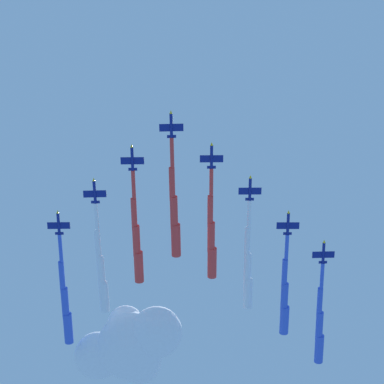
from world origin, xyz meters
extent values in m
cylinder|color=navy|center=(-3.52, 26.14, 207.60)|extent=(4.50, 8.74, 1.13)
cone|color=yellow|center=(-5.47, 30.80, 207.60)|extent=(1.49, 1.61, 1.07)
cylinder|color=black|center=(-1.70, 21.76, 207.60)|extent=(1.01, 0.88, 0.84)
ellipsoid|color=black|center=(-4.27, 27.97, 208.07)|extent=(1.45, 2.05, 0.70)
cube|color=navy|center=(-3.32, 25.64, 207.55)|extent=(8.79, 5.72, 0.34)
cube|color=yellow|center=(-6.87, 24.16, 207.71)|extent=(1.53, 2.39, 0.12)
cube|color=yellow|center=(0.24, 27.12, 207.53)|extent=(1.53, 2.39, 0.12)
cube|color=navy|center=(-2.07, 22.65, 207.60)|extent=(3.38, 2.25, 0.17)
cube|color=yellow|center=(-2.05, 22.66, 208.55)|extent=(0.69, 1.36, 1.90)
cylinder|color=red|center=(0.57, 16.33, 207.60)|extent=(6.26, 12.40, 1.43)
cylinder|color=red|center=(5.14, 6.13, 207.59)|extent=(6.92, 12.68, 2.15)
cylinder|color=red|center=(9.05, -4.33, 207.60)|extent=(7.58, 12.95, 2.86)
cylinder|color=red|center=(12.94, -14.81, 207.61)|extent=(8.24, 13.23, 3.58)
cylinder|color=navy|center=(-11.50, 8.90, 210.75)|extent=(4.59, 8.71, 1.12)
cone|color=yellow|center=(-13.50, 13.54, 210.75)|extent=(1.49, 1.62, 1.06)
cylinder|color=black|center=(-9.61, 4.54, 210.75)|extent=(1.01, 0.88, 0.84)
ellipsoid|color=black|center=(-12.27, 10.72, 211.21)|extent=(1.46, 2.05, 0.69)
cube|color=navy|center=(-11.28, 8.40, 210.70)|extent=(8.78, 5.81, 0.29)
cube|color=yellow|center=(-14.82, 6.88, 210.84)|extent=(1.56, 2.39, 0.11)
cube|color=yellow|center=(-7.75, 9.93, 210.70)|extent=(1.56, 2.39, 0.11)
cube|color=navy|center=(-10.00, 5.43, 210.75)|extent=(3.38, 2.28, 0.16)
cube|color=yellow|center=(-9.98, 5.44, 211.70)|extent=(0.70, 1.35, 1.90)
cylinder|color=red|center=(-7.37, -0.66, 210.75)|extent=(6.20, 11.90, 1.43)
cylinder|color=red|center=(-2.84, -10.40, 210.74)|extent=(6.85, 12.18, 2.14)
cylinder|color=red|center=(1.03, -20.42, 210.75)|extent=(7.51, 12.46, 2.85)
cylinder|color=red|center=(4.88, -30.44, 210.76)|extent=(8.16, 12.74, 3.56)
cylinder|color=navy|center=(14.46, 20.02, 209.05)|extent=(4.52, 8.73, 1.12)
cone|color=yellow|center=(12.50, 24.68, 209.05)|extent=(1.48, 1.61, 1.06)
cylinder|color=black|center=(16.30, 15.65, 209.05)|extent=(1.00, 0.88, 0.84)
ellipsoid|color=black|center=(13.69, 21.85, 209.52)|extent=(1.45, 2.05, 0.69)
cube|color=navy|center=(14.67, 19.53, 209.00)|extent=(8.79, 5.75, 0.26)
cube|color=yellow|center=(11.12, 18.03, 209.02)|extent=(1.54, 2.39, 0.11)
cube|color=yellow|center=(18.22, 21.02, 209.12)|extent=(1.54, 2.39, 0.11)
cube|color=navy|center=(15.93, 16.54, 209.05)|extent=(3.38, 2.26, 0.14)
cube|color=yellow|center=(15.92, 16.54, 210.00)|extent=(0.68, 1.35, 1.90)
cylinder|color=red|center=(18.55, 10.33, 209.05)|extent=(6.19, 12.15, 1.42)
cylinder|color=red|center=(23.07, 0.35, 209.06)|extent=(6.85, 12.43, 2.13)
cylinder|color=red|center=(26.94, -9.90, 209.05)|extent=(7.50, 12.70, 2.84)
cylinder|color=red|center=(30.78, -20.16, 209.04)|extent=(8.16, 12.98, 3.55)
cylinder|color=navy|center=(-19.47, -8.34, 211.02)|extent=(4.62, 8.70, 1.12)
cone|color=yellow|center=(-21.48, -3.71, 211.02)|extent=(1.49, 1.62, 1.06)
cylinder|color=black|center=(-17.57, -12.70, 211.02)|extent=(1.01, 0.88, 0.84)
ellipsoid|color=black|center=(-20.25, -6.53, 211.49)|extent=(1.47, 2.05, 0.69)
cube|color=navy|center=(-19.25, -8.84, 210.97)|extent=(8.78, 5.83, 0.27)
cube|color=yellow|center=(-22.78, -10.38, 211.11)|extent=(1.56, 2.39, 0.11)
cube|color=yellow|center=(-15.72, -7.30, 210.98)|extent=(1.56, 2.39, 0.11)
cube|color=navy|center=(-17.96, -11.81, 211.02)|extent=(3.37, 2.29, 0.15)
cube|color=yellow|center=(-17.94, -11.80, 211.97)|extent=(0.70, 1.34, 1.90)
cylinder|color=white|center=(-15.25, -18.01, 211.02)|extent=(6.35, 12.16, 1.42)
cylinder|color=white|center=(-10.59, -27.98, 211.02)|extent=(7.01, 12.45, 2.13)
cylinder|color=white|center=(-6.58, -38.22, 211.03)|extent=(7.66, 12.73, 2.84)
cylinder|color=white|center=(-2.59, -48.48, 211.03)|extent=(8.31, 13.01, 3.56)
cylinder|color=navy|center=(32.45, 13.91, 209.01)|extent=(4.45, 8.74, 1.11)
cone|color=yellow|center=(30.52, 18.57, 209.01)|extent=(1.47, 1.60, 1.05)
cylinder|color=black|center=(34.26, 9.51, 209.01)|extent=(1.00, 0.87, 0.83)
ellipsoid|color=black|center=(31.69, 15.74, 209.48)|extent=(1.43, 2.05, 0.68)
cube|color=navy|center=(32.65, 13.41, 208.96)|extent=(8.80, 5.70, 0.19)
cube|color=yellow|center=(29.09, 11.94, 209.06)|extent=(1.52, 2.39, 0.10)
cube|color=yellow|center=(36.21, 14.87, 209.01)|extent=(1.52, 2.39, 0.10)
cube|color=navy|center=(33.89, 10.41, 209.01)|extent=(3.38, 2.24, 0.12)
cube|color=yellow|center=(33.89, 10.41, 209.96)|extent=(0.66, 1.34, 1.90)
cylinder|color=white|center=(36.47, 4.15, 209.01)|extent=(6.13, 12.24, 1.41)
cylinder|color=white|center=(40.94, -5.91, 209.01)|extent=(6.78, 12.51, 2.11)
cylinder|color=white|center=(44.75, -16.24, 209.01)|extent=(7.43, 12.77, 2.82)
cylinder|color=white|center=(48.53, -26.59, 209.02)|extent=(8.08, 13.04, 3.52)
cylinder|color=navy|center=(-27.44, -25.59, 208.19)|extent=(4.57, 8.71, 1.11)
cone|color=yellow|center=(-29.43, -20.94, 208.19)|extent=(1.48, 1.61, 1.06)
cylinder|color=black|center=(-25.57, -29.95, 208.19)|extent=(1.00, 0.88, 0.83)
ellipsoid|color=black|center=(-28.22, -23.77, 208.66)|extent=(1.45, 2.05, 0.69)
cube|color=navy|center=(-27.23, -26.08, 208.14)|extent=(8.79, 5.79, 0.24)
cube|color=yellow|center=(-30.77, -27.60, 208.17)|extent=(1.55, 2.39, 0.11)
cube|color=yellow|center=(-23.69, -24.57, 208.25)|extent=(1.55, 2.39, 0.11)
cube|color=navy|center=(-25.95, -29.06, 208.19)|extent=(3.38, 2.27, 0.14)
cube|color=yellow|center=(-25.96, -29.07, 209.14)|extent=(0.68, 1.34, 1.90)
cylinder|color=blue|center=(-23.41, -34.99, 208.19)|extent=(5.99, 11.51, 1.42)
cylinder|color=blue|center=(-19.06, -44.39, 208.19)|extent=(6.64, 11.78, 2.12)
cylinder|color=blue|center=(-15.36, -54.07, 208.19)|extent=(7.29, 12.06, 2.83)
cylinder|color=blue|center=(-11.68, -63.77, 208.18)|extent=(7.94, 12.34, 3.54)
cylinder|color=navy|center=(50.43, 7.79, 209.16)|extent=(4.64, 8.70, 1.13)
cone|color=yellow|center=(48.41, 12.42, 209.16)|extent=(1.50, 1.62, 1.07)
cylinder|color=black|center=(52.33, 3.44, 209.16)|extent=(1.02, 0.89, 0.85)
ellipsoid|color=black|center=(49.65, 9.61, 209.63)|extent=(1.47, 2.05, 0.70)
cube|color=navy|center=(50.64, 7.29, 209.11)|extent=(8.78, 5.84, 0.38)
cube|color=yellow|center=(47.12, 5.75, 209.29)|extent=(1.56, 2.39, 0.12)
cube|color=yellow|center=(54.17, 8.83, 209.07)|extent=(1.56, 2.39, 0.12)
cube|color=navy|center=(51.94, 4.32, 209.16)|extent=(3.37, 2.29, 0.19)
cube|color=yellow|center=(51.97, 4.33, 210.11)|extent=(0.72, 1.35, 1.90)
cylinder|color=blue|center=(54.76, -2.11, 209.16)|extent=(6.62, 12.70, 1.44)
cylinder|color=blue|center=(59.63, -12.54, 209.15)|extent=(7.28, 12.99, 2.16)
cylinder|color=blue|center=(63.86, -23.24, 209.16)|extent=(7.94, 13.28, 2.88)
cylinder|color=blue|center=(68.07, -33.96, 209.17)|extent=(8.59, 13.57, 3.60)
cylinder|color=navy|center=(-35.41, -42.83, 209.33)|extent=(4.45, 8.74, 1.11)
cone|color=yellow|center=(-37.34, -38.16, 209.33)|extent=(1.47, 1.60, 1.05)
cylinder|color=black|center=(-33.60, -47.22, 209.33)|extent=(1.00, 0.87, 0.83)
ellipsoid|color=black|center=(-36.16, -41.00, 209.80)|extent=(1.43, 2.05, 0.68)
cube|color=navy|center=(-35.21, -43.33, 209.28)|extent=(8.80, 5.70, 0.19)
cube|color=yellow|center=(-38.77, -44.80, 209.37)|extent=(1.52, 2.39, 0.10)
cube|color=yellow|center=(-31.65, -41.86, 209.33)|extent=(1.52, 2.39, 0.10)
cube|color=navy|center=(-33.97, -46.32, 209.33)|extent=(3.38, 2.24, 0.12)
cube|color=yellow|center=(-33.97, -46.32, 210.28)|extent=(0.66, 1.34, 1.90)
cylinder|color=blue|center=(-31.42, -52.50, 209.33)|extent=(6.05, 12.05, 1.41)
cylinder|color=blue|center=(-27.02, -62.40, 209.33)|extent=(6.70, 12.32, 2.11)
cylinder|color=blue|center=(-23.28, -72.56, 209.33)|extent=(7.35, 12.58, 2.82)
cylinder|color=blue|center=(-19.56, -82.74, 209.33)|extent=(8.00, 12.85, 3.52)
sphere|color=white|center=(48.60, -51.07, 208.73)|extent=(27.08, 27.08, 27.08)
sphere|color=white|center=(36.11, -48.15, 206.76)|extent=(20.31, 20.31, 20.31)
sphere|color=white|center=(63.34, -50.66, 209.87)|extent=(18.95, 18.95, 18.95)
sphere|color=white|center=(49.62, -60.96, 210.77)|extent=(17.60, 17.60, 17.60)
sphere|color=white|center=(48.99, -45.07, 216.06)|extent=(14.89, 14.89, 14.89)
camera|label=1|loc=(-38.83, 89.39, -24.90)|focal=65.50mm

